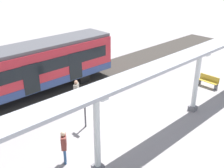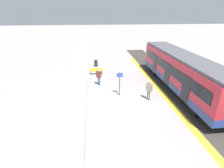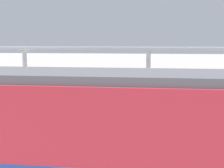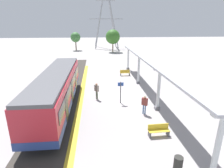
{
  "view_description": "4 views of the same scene",
  "coord_description": "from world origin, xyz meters",
  "px_view_note": "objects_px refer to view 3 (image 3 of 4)",
  "views": [
    {
      "loc": [
        10.82,
        -9.92,
        8.51
      ],
      "look_at": [
        -0.51,
        0.84,
        1.47
      ],
      "focal_mm": 43.49,
      "sensor_mm": 36.0,
      "label": 1
    },
    {
      "loc": [
        2.61,
        12.16,
        7.14
      ],
      "look_at": [
        1.24,
        -0.06,
        1.97
      ],
      "focal_mm": 28.11,
      "sensor_mm": 36.0,
      "label": 2
    },
    {
      "loc": [
        -13.14,
        -3.69,
        4.31
      ],
      "look_at": [
        2.22,
        -1.8,
        1.91
      ],
      "focal_mm": 43.8,
      "sensor_mm": 36.0,
      "label": 3
    },
    {
      "loc": [
        -2.02,
        -18.93,
        7.59
      ],
      "look_at": [
        -0.38,
        -0.68,
        1.56
      ],
      "focal_mm": 29.63,
      "sensor_mm": 36.0,
      "label": 4
    }
  ],
  "objects_px": {
    "platform_info_sign": "(112,101)",
    "passenger_by_the_benches": "(161,100)",
    "canopy_pillar_second": "(148,81)",
    "canopy_pillar_third": "(26,79)",
    "train_near_carriage": "(110,128)",
    "bench_near_end": "(222,112)",
    "passenger_waiting_near_edge": "(79,117)"
  },
  "relations": [
    {
      "from": "canopy_pillar_second",
      "to": "passenger_waiting_near_edge",
      "type": "distance_m",
      "value": 6.33
    },
    {
      "from": "canopy_pillar_second",
      "to": "canopy_pillar_third",
      "type": "height_order",
      "value": "same"
    },
    {
      "from": "train_near_carriage",
      "to": "canopy_pillar_third",
      "type": "relative_size",
      "value": 3.64
    },
    {
      "from": "platform_info_sign",
      "to": "passenger_by_the_benches",
      "type": "xyz_separation_m",
      "value": [
        1.75,
        -2.58,
        -0.25
      ]
    },
    {
      "from": "bench_near_end",
      "to": "passenger_by_the_benches",
      "type": "distance_m",
      "value": 3.39
    },
    {
      "from": "canopy_pillar_third",
      "to": "canopy_pillar_second",
      "type": "bearing_deg",
      "value": -90.0
    },
    {
      "from": "canopy_pillar_third",
      "to": "bench_near_end",
      "type": "xyz_separation_m",
      "value": [
        -1.26,
        -11.93,
        -1.5
      ]
    },
    {
      "from": "canopy_pillar_second",
      "to": "passenger_by_the_benches",
      "type": "xyz_separation_m",
      "value": [
        -1.43,
        -0.76,
        -0.86
      ]
    },
    {
      "from": "platform_info_sign",
      "to": "passenger_by_the_benches",
      "type": "height_order",
      "value": "platform_info_sign"
    },
    {
      "from": "bench_near_end",
      "to": "platform_info_sign",
      "type": "xyz_separation_m",
      "value": [
        -1.92,
        5.91,
        0.89
      ]
    },
    {
      "from": "platform_info_sign",
      "to": "canopy_pillar_third",
      "type": "bearing_deg",
      "value": 62.2
    },
    {
      "from": "canopy_pillar_second",
      "to": "platform_info_sign",
      "type": "height_order",
      "value": "canopy_pillar_second"
    },
    {
      "from": "bench_near_end",
      "to": "passenger_waiting_near_edge",
      "type": "bearing_deg",
      "value": 121.03
    },
    {
      "from": "platform_info_sign",
      "to": "passenger_waiting_near_edge",
      "type": "height_order",
      "value": "platform_info_sign"
    },
    {
      "from": "bench_near_end",
      "to": "canopy_pillar_second",
      "type": "bearing_deg",
      "value": 72.87
    },
    {
      "from": "canopy_pillar_second",
      "to": "platform_info_sign",
      "type": "distance_m",
      "value": 3.71
    },
    {
      "from": "train_near_carriage",
      "to": "canopy_pillar_third",
      "type": "bearing_deg",
      "value": 36.43
    },
    {
      "from": "canopy_pillar_third",
      "to": "bench_near_end",
      "type": "height_order",
      "value": "canopy_pillar_third"
    },
    {
      "from": "canopy_pillar_second",
      "to": "passenger_by_the_benches",
      "type": "bearing_deg",
      "value": -152.0
    },
    {
      "from": "canopy_pillar_second",
      "to": "platform_info_sign",
      "type": "relative_size",
      "value": 1.74
    },
    {
      "from": "canopy_pillar_third",
      "to": "passenger_by_the_benches",
      "type": "xyz_separation_m",
      "value": [
        -1.43,
        -8.61,
        -0.86
      ]
    },
    {
      "from": "canopy_pillar_third",
      "to": "passenger_waiting_near_edge",
      "type": "relative_size",
      "value": 2.18
    },
    {
      "from": "platform_info_sign",
      "to": "passenger_waiting_near_edge",
      "type": "relative_size",
      "value": 1.25
    },
    {
      "from": "canopy_pillar_third",
      "to": "bench_near_end",
      "type": "bearing_deg",
      "value": -96.02
    },
    {
      "from": "platform_info_sign",
      "to": "passenger_waiting_near_edge",
      "type": "xyz_separation_m",
      "value": [
        -2.34,
        1.16,
        -0.22
      ]
    },
    {
      "from": "train_near_carriage",
      "to": "bench_near_end",
      "type": "xyz_separation_m",
      "value": [
        7.82,
        -5.23,
        -1.39
      ]
    },
    {
      "from": "canopy_pillar_third",
      "to": "platform_info_sign",
      "type": "distance_m",
      "value": 6.83
    },
    {
      "from": "passenger_waiting_near_edge",
      "to": "canopy_pillar_second",
      "type": "bearing_deg",
      "value": -28.46
    },
    {
      "from": "canopy_pillar_second",
      "to": "platform_info_sign",
      "type": "bearing_deg",
      "value": 150.08
    },
    {
      "from": "train_near_carriage",
      "to": "bench_near_end",
      "type": "bearing_deg",
      "value": -33.75
    },
    {
      "from": "platform_info_sign",
      "to": "passenger_by_the_benches",
      "type": "bearing_deg",
      "value": -55.92
    },
    {
      "from": "train_near_carriage",
      "to": "passenger_waiting_near_edge",
      "type": "xyz_separation_m",
      "value": [
        3.57,
        1.84,
        -0.73
      ]
    }
  ]
}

